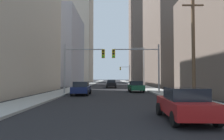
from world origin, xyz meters
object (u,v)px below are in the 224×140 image
object	(u,v)px
sedan_black	(112,84)
sedan_beige	(112,83)
sedan_red	(185,104)
sedan_navy	(82,88)
traffic_signal_far_right	(126,71)
sedan_green	(136,86)
traffic_signal_near_right	(138,60)
traffic_signal_near_left	(83,60)

from	to	relation	value
sedan_black	sedan_beige	size ratio (longest dim) A/B	1.00
sedan_red	sedan_navy	xyz separation A→B (m)	(-6.84, 13.84, 0.00)
sedan_black	sedan_navy	bearing A→B (deg)	-100.88
sedan_red	sedan_navy	world-z (taller)	same
sedan_beige	traffic_signal_far_right	bearing A→B (deg)	76.38
sedan_black	sedan_beige	bearing A→B (deg)	89.63
sedan_red	sedan_green	xyz separation A→B (m)	(-0.07, 18.93, 0.00)
sedan_red	traffic_signal_near_right	world-z (taller)	traffic_signal_near_right
sedan_navy	sedan_black	xyz separation A→B (m)	(3.34, 17.37, 0.00)
sedan_green	traffic_signal_far_right	xyz separation A→B (m)	(1.00, 37.94, 3.25)
sedan_black	traffic_signal_near_right	size ratio (longest dim) A/B	0.71
traffic_signal_near_right	sedan_green	bearing A→B (deg)	87.60
traffic_signal_near_left	traffic_signal_near_right	size ratio (longest dim) A/B	1.00
sedan_black	traffic_signal_near_right	world-z (taller)	traffic_signal_near_right
sedan_black	traffic_signal_near_left	distance (m)	16.58
sedan_navy	sedan_green	distance (m)	8.47
traffic_signal_near_left	sedan_black	bearing A→B (deg)	77.78
sedan_black	sedan_red	bearing A→B (deg)	-83.59
sedan_red	sedan_beige	size ratio (longest dim) A/B	1.00
sedan_black	traffic_signal_near_right	bearing A→B (deg)	-78.31
sedan_beige	traffic_signal_far_right	size ratio (longest dim) A/B	0.71
sedan_red	sedan_navy	bearing A→B (deg)	116.31
sedan_red	sedan_black	xyz separation A→B (m)	(-3.51, 31.21, 0.00)
sedan_red	traffic_signal_near_left	world-z (taller)	traffic_signal_near_left
sedan_green	traffic_signal_far_right	bearing A→B (deg)	88.48
traffic_signal_near_right	sedan_navy	bearing A→B (deg)	-167.30
sedan_black	traffic_signal_far_right	bearing A→B (deg)	80.19
sedan_navy	traffic_signal_near_left	bearing A→B (deg)	93.82
traffic_signal_near_left	sedan_beige	bearing A→B (deg)	81.53
sedan_red	sedan_black	size ratio (longest dim) A/B	1.01
traffic_signal_near_right	sedan_beige	bearing A→B (deg)	97.86
traffic_signal_near_left	sedan_red	bearing A→B (deg)	-65.64
sedan_navy	traffic_signal_near_right	world-z (taller)	traffic_signal_near_right
traffic_signal_near_left	sedan_green	bearing A→B (deg)	27.63
sedan_green	traffic_signal_far_right	world-z (taller)	traffic_signal_far_right
sedan_beige	traffic_signal_near_right	bearing A→B (deg)	-82.14
sedan_green	traffic_signal_near_right	bearing A→B (deg)	-92.40
traffic_signal_far_right	traffic_signal_near_right	bearing A→B (deg)	-91.59
sedan_black	traffic_signal_near_left	bearing A→B (deg)	-102.22
sedan_red	traffic_signal_near_left	distance (m)	17.16
sedan_navy	traffic_signal_near_left	world-z (taller)	traffic_signal_near_left
sedan_beige	traffic_signal_far_right	xyz separation A→B (m)	(4.39, 18.12, 3.25)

